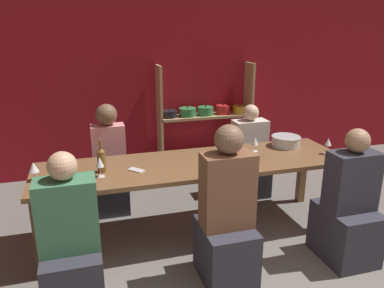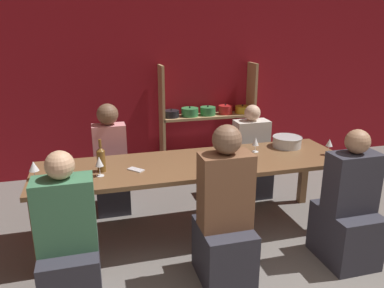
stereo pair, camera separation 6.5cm
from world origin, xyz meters
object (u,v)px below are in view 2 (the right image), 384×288
object	(u,v)px
wine_glass_red_a	(256,142)
person_near_b	(70,254)
wine_bottle_green	(101,159)
person_near_c	(347,215)
wine_glass_empty_a	(99,162)
person_far_b	(250,162)
wine_glass_white_a	(224,144)
person_near_a	(224,225)
wine_glass_red_b	(34,167)
person_far_a	(111,170)
mixing_bowl	(287,141)
shelf_unit	(207,132)
wine_glass_white_b	(329,143)
cell_phone	(136,170)
dining_table	(195,170)
wine_glass_red_c	(69,168)

from	to	relation	value
wine_glass_red_a	person_near_b	bearing A→B (deg)	-153.56
wine_bottle_green	person_near_c	world-z (taller)	person_near_c
wine_glass_empty_a	wine_glass_red_a	bearing A→B (deg)	9.13
wine_bottle_green	person_far_b	world-z (taller)	person_far_b
wine_glass_white_a	person_near_a	world-z (taller)	person_near_a
wine_glass_red_b	person_far_a	bearing A→B (deg)	50.41
mixing_bowl	wine_glass_red_b	bearing A→B (deg)	-174.19
person_near_a	shelf_unit	bearing A→B (deg)	75.68
person_far_a	person_far_b	bearing A→B (deg)	179.97
wine_glass_red_b	wine_glass_white_b	xyz separation A→B (m)	(2.76, -0.09, 0.01)
person_far_a	person_near_c	bearing A→B (deg)	141.21
wine_glass_empty_a	wine_glass_white_a	bearing A→B (deg)	11.55
wine_glass_red_a	cell_phone	xyz separation A→B (m)	(-1.25, -0.19, -0.10)
person_near_b	cell_phone	bearing A→B (deg)	51.20
shelf_unit	person_far_a	xyz separation A→B (m)	(-1.42, -0.99, -0.08)
person_near_a	person_far_a	xyz separation A→B (m)	(-0.78, 1.49, -0.02)
wine_glass_empty_a	wine_glass_red_b	bearing A→B (deg)	172.92
dining_table	wine_bottle_green	xyz separation A→B (m)	(-0.86, -0.01, 0.20)
wine_glass_white_b	wine_glass_red_a	bearing A→B (deg)	157.50
mixing_bowl	person_near_b	distance (m)	2.45
shelf_unit	wine_glass_white_a	distance (m)	1.67
wine_glass_red_b	wine_glass_empty_a	bearing A→B (deg)	-7.08
wine_glass_red_a	person_far_a	distance (m)	1.60
wine_glass_red_a	person_near_b	size ratio (longest dim) A/B	0.13
mixing_bowl	person_near_c	world-z (taller)	person_near_c
wine_glass_red_a	wine_glass_empty_a	xyz separation A→B (m)	(-1.56, -0.25, 0.02)
cell_phone	wine_glass_white_a	bearing A→B (deg)	12.03
mixing_bowl	wine_glass_white_a	size ratio (longest dim) A/B	2.07
person_far_a	wine_glass_white_a	bearing A→B (deg)	150.59
wine_glass_white_a	mixing_bowl	bearing A→B (deg)	5.40
shelf_unit	wine_glass_white_b	size ratio (longest dim) A/B	9.07
wine_bottle_green	wine_glass_red_a	distance (m)	1.55
mixing_bowl	wine_glass_white_b	bearing A→B (deg)	-51.83
cell_phone	person_far_b	bearing A→B (deg)	28.64
person_near_a	wine_glass_empty_a	bearing A→B (deg)	145.41
wine_bottle_green	person_near_b	distance (m)	0.92
cell_phone	dining_table	bearing A→B (deg)	6.42
wine_glass_red_c	person_near_a	world-z (taller)	person_near_a
wine_bottle_green	person_near_c	size ratio (longest dim) A/B	0.25
wine_bottle_green	wine_glass_white_b	world-z (taller)	wine_bottle_green
wine_glass_red_b	wine_glass_red_c	size ratio (longest dim) A/B	1.02
wine_glass_white_b	person_near_a	bearing A→B (deg)	-155.38
mixing_bowl	wine_glass_white_b	xyz separation A→B (m)	(0.27, -0.35, 0.06)
dining_table	wine_glass_white_b	distance (m)	1.37
dining_table	mixing_bowl	bearing A→B (deg)	10.47
shelf_unit	person_far_a	distance (m)	1.73
wine_glass_red_c	wine_glass_white_b	bearing A→B (deg)	0.49
dining_table	wine_glass_red_b	world-z (taller)	wine_glass_red_b
cell_phone	person_near_c	world-z (taller)	person_near_c
person_near_c	wine_bottle_green	bearing A→B (deg)	159.01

